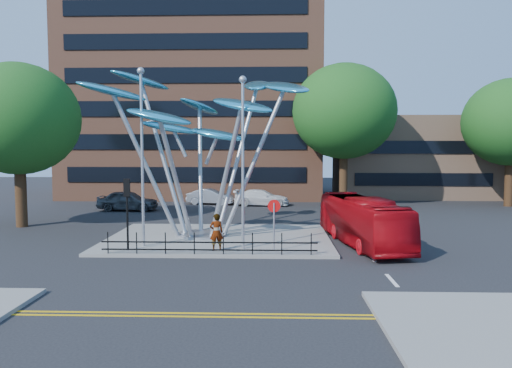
{
  "coord_description": "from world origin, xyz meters",
  "views": [
    {
      "loc": [
        1.92,
        -20.88,
        5.14
      ],
      "look_at": [
        1.1,
        4.0,
        3.23
      ],
      "focal_mm": 35.0,
      "sensor_mm": 36.0,
      "label": 1
    }
  ],
  "objects_px": {
    "parked_car_mid": "(211,197)",
    "parked_car_right": "(262,198)",
    "parked_car_left": "(128,201)",
    "leaf_sculpture": "(200,114)",
    "street_lamp_left": "(142,141)",
    "traffic_light_island": "(127,199)",
    "red_bus": "(362,221)",
    "tree_far": "(511,122)",
    "tree_left": "(18,119)",
    "no_entry_sign_island": "(274,216)",
    "pedestrian": "(216,232)",
    "street_lamp_right": "(243,147)",
    "tree_right": "(344,112)"
  },
  "relations": [
    {
      "from": "tree_right",
      "to": "pedestrian",
      "type": "relative_size",
      "value": 6.8
    },
    {
      "from": "no_entry_sign_island",
      "to": "pedestrian",
      "type": "relative_size",
      "value": 1.38
    },
    {
      "from": "parked_car_left",
      "to": "parked_car_right",
      "type": "relative_size",
      "value": 1.0
    },
    {
      "from": "traffic_light_island",
      "to": "red_bus",
      "type": "height_order",
      "value": "traffic_light_island"
    },
    {
      "from": "street_lamp_left",
      "to": "pedestrian",
      "type": "relative_size",
      "value": 4.94
    },
    {
      "from": "tree_left",
      "to": "street_lamp_left",
      "type": "distance_m",
      "value": 11.6
    },
    {
      "from": "street_lamp_right",
      "to": "parked_car_left",
      "type": "bearing_deg",
      "value": 123.79
    },
    {
      "from": "parked_car_left",
      "to": "tree_far",
      "type": "bearing_deg",
      "value": -79.47
    },
    {
      "from": "tree_left",
      "to": "parked_car_mid",
      "type": "bearing_deg",
      "value": 50.04
    },
    {
      "from": "tree_far",
      "to": "pedestrian",
      "type": "height_order",
      "value": "tree_far"
    },
    {
      "from": "street_lamp_right",
      "to": "pedestrian",
      "type": "distance_m",
      "value": 4.27
    },
    {
      "from": "tree_far",
      "to": "parked_car_left",
      "type": "xyz_separation_m",
      "value": [
        -31.54,
        -4.0,
        -6.3
      ]
    },
    {
      "from": "tree_left",
      "to": "pedestrian",
      "type": "bearing_deg",
      "value": -29.49
    },
    {
      "from": "tree_right",
      "to": "red_bus",
      "type": "distance_m",
      "value": 18.43
    },
    {
      "from": "street_lamp_right",
      "to": "tree_far",
      "type": "bearing_deg",
      "value": 41.47
    },
    {
      "from": "street_lamp_left",
      "to": "no_entry_sign_island",
      "type": "xyz_separation_m",
      "value": [
        6.5,
        -0.98,
        -3.54
      ]
    },
    {
      "from": "parked_car_mid",
      "to": "parked_car_right",
      "type": "distance_m",
      "value": 4.58
    },
    {
      "from": "traffic_light_island",
      "to": "parked_car_left",
      "type": "relative_size",
      "value": 0.73
    },
    {
      "from": "tree_right",
      "to": "parked_car_mid",
      "type": "height_order",
      "value": "tree_right"
    },
    {
      "from": "parked_car_left",
      "to": "parked_car_right",
      "type": "bearing_deg",
      "value": -67.39
    },
    {
      "from": "traffic_light_island",
      "to": "red_bus",
      "type": "bearing_deg",
      "value": 11.82
    },
    {
      "from": "tree_right",
      "to": "street_lamp_left",
      "type": "distance_m",
      "value": 22.49
    },
    {
      "from": "tree_left",
      "to": "leaf_sculpture",
      "type": "bearing_deg",
      "value": -15.55
    },
    {
      "from": "pedestrian",
      "to": "parked_car_right",
      "type": "bearing_deg",
      "value": -110.18
    },
    {
      "from": "leaf_sculpture",
      "to": "parked_car_mid",
      "type": "distance_m",
      "value": 17.06
    },
    {
      "from": "pedestrian",
      "to": "parked_car_left",
      "type": "xyz_separation_m",
      "value": [
        -8.8,
        15.5,
        -0.24
      ]
    },
    {
      "from": "parked_car_left",
      "to": "street_lamp_left",
      "type": "bearing_deg",
      "value": -157.53
    },
    {
      "from": "leaf_sculpture",
      "to": "parked_car_right",
      "type": "height_order",
      "value": "leaf_sculpture"
    },
    {
      "from": "pedestrian",
      "to": "leaf_sculpture",
      "type": "bearing_deg",
      "value": -87.39
    },
    {
      "from": "traffic_light_island",
      "to": "red_bus",
      "type": "distance_m",
      "value": 11.93
    },
    {
      "from": "tree_far",
      "to": "street_lamp_left",
      "type": "bearing_deg",
      "value": -145.08
    },
    {
      "from": "traffic_light_island",
      "to": "parked_car_left",
      "type": "height_order",
      "value": "traffic_light_island"
    },
    {
      "from": "tree_left",
      "to": "street_lamp_left",
      "type": "xyz_separation_m",
      "value": [
        9.5,
        -6.5,
        -1.44
      ]
    },
    {
      "from": "street_lamp_left",
      "to": "no_entry_sign_island",
      "type": "distance_m",
      "value": 7.47
    },
    {
      "from": "tree_left",
      "to": "red_bus",
      "type": "bearing_deg",
      "value": -13.83
    },
    {
      "from": "tree_far",
      "to": "leaf_sculpture",
      "type": "height_order",
      "value": "tree_far"
    },
    {
      "from": "leaf_sculpture",
      "to": "street_lamp_left",
      "type": "height_order",
      "value": "leaf_sculpture"
    },
    {
      "from": "tree_far",
      "to": "leaf_sculpture",
      "type": "bearing_deg",
      "value": -147.52
    },
    {
      "from": "street_lamp_left",
      "to": "parked_car_left",
      "type": "bearing_deg",
      "value": 109.16
    },
    {
      "from": "traffic_light_island",
      "to": "tree_left",
      "type": "bearing_deg",
      "value": 140.19
    },
    {
      "from": "tree_left",
      "to": "traffic_light_island",
      "type": "height_order",
      "value": "tree_left"
    },
    {
      "from": "traffic_light_island",
      "to": "parked_car_right",
      "type": "bearing_deg",
      "value": 72.67
    },
    {
      "from": "street_lamp_left",
      "to": "parked_car_right",
      "type": "xyz_separation_m",
      "value": [
        5.49,
        18.19,
        -4.67
      ]
    },
    {
      "from": "tree_right",
      "to": "parked_car_mid",
      "type": "relative_size",
      "value": 2.95
    },
    {
      "from": "leaf_sculpture",
      "to": "parked_car_mid",
      "type": "relative_size",
      "value": 3.1
    },
    {
      "from": "tree_far",
      "to": "no_entry_sign_island",
      "type": "height_order",
      "value": "tree_far"
    },
    {
      "from": "tree_far",
      "to": "street_lamp_left",
      "type": "relative_size",
      "value": 1.23
    },
    {
      "from": "leaf_sculpture",
      "to": "traffic_light_island",
      "type": "relative_size",
      "value": 3.71
    },
    {
      "from": "leaf_sculpture",
      "to": "parked_car_left",
      "type": "relative_size",
      "value": 2.7
    },
    {
      "from": "no_entry_sign_island",
      "to": "red_bus",
      "type": "bearing_deg",
      "value": 27.66
    }
  ]
}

